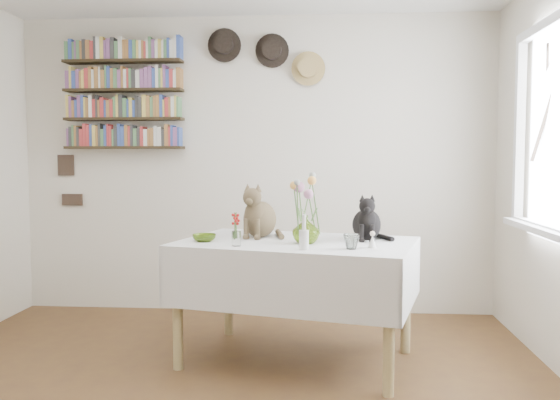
# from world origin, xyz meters

# --- Properties ---
(room) EXTENTS (4.08, 4.58, 2.58)m
(room) POSITION_xyz_m (0.00, 0.00, 1.25)
(room) COLOR brown
(room) RESTS_ON ground
(dining_table) EXTENTS (1.64, 1.27, 0.78)m
(dining_table) POSITION_xyz_m (0.42, 1.00, 0.59)
(dining_table) COLOR white
(dining_table) RESTS_ON room
(tabby_cat) EXTENTS (0.32, 0.37, 0.37)m
(tabby_cat) POSITION_xyz_m (0.16, 1.20, 0.97)
(tabby_cat) COLOR brown
(tabby_cat) RESTS_ON dining_table
(black_cat) EXTENTS (0.22, 0.27, 0.31)m
(black_cat) POSITION_xyz_m (0.86, 1.10, 0.93)
(black_cat) COLOR black
(black_cat) RESTS_ON dining_table
(flower_vase) EXTENTS (0.23, 0.23, 0.18)m
(flower_vase) POSITION_xyz_m (0.48, 0.89, 0.87)
(flower_vase) COLOR #9FC43B
(flower_vase) RESTS_ON dining_table
(green_bowl) EXTENTS (0.21, 0.21, 0.05)m
(green_bowl) POSITION_xyz_m (-0.17, 0.93, 0.80)
(green_bowl) COLOR #9FC43B
(green_bowl) RESTS_ON dining_table
(drinking_glass) EXTENTS (0.12, 0.12, 0.09)m
(drinking_glass) POSITION_xyz_m (0.75, 0.68, 0.83)
(drinking_glass) COLOR white
(drinking_glass) RESTS_ON dining_table
(candlestick) EXTENTS (0.06, 0.06, 0.20)m
(candlestick) POSITION_xyz_m (0.47, 0.64, 0.85)
(candlestick) COLOR white
(candlestick) RESTS_ON dining_table
(berry_jar) EXTENTS (0.06, 0.06, 0.22)m
(berry_jar) POSITION_xyz_m (0.06, 0.76, 0.88)
(berry_jar) COLOR white
(berry_jar) RESTS_ON dining_table
(porcelain_figurine) EXTENTS (0.05, 0.05, 0.10)m
(porcelain_figurine) POSITION_xyz_m (0.88, 0.75, 0.82)
(porcelain_figurine) COLOR white
(porcelain_figurine) RESTS_ON dining_table
(flower_bouquet) EXTENTS (0.17, 0.12, 0.39)m
(flower_bouquet) POSITION_xyz_m (0.47, 0.90, 1.12)
(flower_bouquet) COLOR #4C7233
(flower_bouquet) RESTS_ON flower_vase
(bookshelf_unit) EXTENTS (1.00, 0.16, 0.91)m
(bookshelf_unit) POSITION_xyz_m (-1.10, 2.16, 1.84)
(bookshelf_unit) COLOR black
(bookshelf_unit) RESTS_ON room
(wall_hats) EXTENTS (0.98, 0.09, 0.48)m
(wall_hats) POSITION_xyz_m (0.12, 2.19, 2.17)
(wall_hats) COLOR black
(wall_hats) RESTS_ON room
(wall_art_plaques) EXTENTS (0.21, 0.02, 0.44)m
(wall_art_plaques) POSITION_xyz_m (-1.63, 2.23, 1.12)
(wall_art_plaques) COLOR #38281E
(wall_art_plaques) RESTS_ON room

